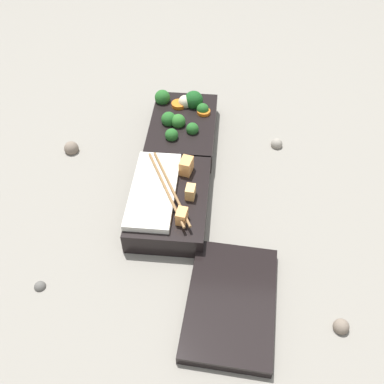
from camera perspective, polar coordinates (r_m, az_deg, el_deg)
name	(u,v)px	position (r m, az deg, el deg)	size (l,w,h in m)	color
ground_plane	(174,169)	(0.94, -2.31, 2.95)	(3.00, 3.00, 0.00)	gray
bento_tray_vegetable	(183,126)	(1.00, -1.19, 8.33)	(0.22, 0.14, 0.08)	black
bento_tray_rice	(169,200)	(0.84, -3.00, -0.97)	(0.22, 0.14, 0.07)	black
bento_lid	(231,302)	(0.73, 4.95, -13.79)	(0.21, 0.14, 0.02)	black
pebble_0	(341,327)	(0.75, 18.41, -15.91)	(0.02, 0.02, 0.02)	#7A6B5B
pebble_1	(40,285)	(0.79, -18.80, -11.16)	(0.02, 0.02, 0.02)	#595651
pebble_2	(71,148)	(1.01, -15.06, 5.37)	(0.03, 0.03, 0.03)	#7A6B5B
pebble_3	(277,144)	(1.00, 10.70, 6.02)	(0.02, 0.02, 0.02)	gray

